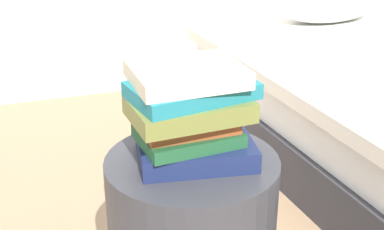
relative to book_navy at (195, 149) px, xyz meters
The scene contains 6 objects.
book_navy is the anchor object (origin of this frame).
book_forest 0.05m from the book_navy, 168.54° to the right, with size 0.24×0.17×0.03m, color #1E512D.
book_rust 0.08m from the book_navy, behind, with size 0.23×0.15×0.04m, color #994723.
book_olive 0.12m from the book_navy, 141.93° to the right, with size 0.28×0.19×0.05m, color olive.
book_teal 0.16m from the book_navy, 147.81° to the right, with size 0.29×0.18×0.04m, color #1E727F.
book_cream 0.20m from the book_navy, behind, with size 0.26×0.21×0.04m, color beige.
Camera 1 is at (-0.39, -1.16, 1.21)m, focal length 51.77 mm.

